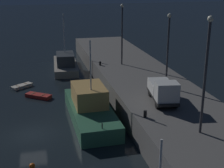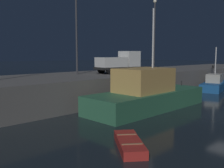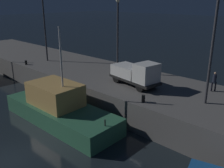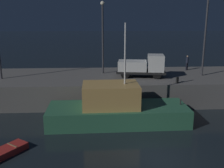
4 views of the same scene
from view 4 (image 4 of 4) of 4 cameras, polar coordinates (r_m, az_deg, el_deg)
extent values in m
plane|color=black|center=(17.48, 9.88, -15.69)|extent=(320.00, 320.00, 0.00)
cube|color=#5B5956|center=(29.25, 4.26, -0.43)|extent=(70.40, 9.20, 2.50)
cube|color=#2D6647|center=(22.14, 1.27, -6.66)|extent=(11.68, 4.06, 1.50)
cube|color=tan|center=(21.54, -0.31, -2.45)|extent=(4.62, 3.17, 1.92)
cylinder|color=silver|center=(20.93, 2.88, 6.54)|extent=(0.14, 0.14, 4.86)
cylinder|color=#262626|center=(22.91, 14.74, -3.76)|extent=(0.10, 0.10, 0.50)
cube|color=#B22823|center=(18.78, -22.68, -13.68)|extent=(2.80, 3.23, 0.43)
cube|color=olive|center=(19.02, -20.96, -12.36)|extent=(0.84, 0.65, 0.04)
cylinder|color=#38383D|center=(29.25, -2.03, 9.52)|extent=(0.20, 0.20, 7.47)
sphere|color=#F9EFCC|center=(29.18, -2.10, 17.21)|extent=(0.44, 0.44, 0.44)
cylinder|color=#38383D|center=(29.77, 19.63, 9.72)|extent=(0.20, 0.20, 8.43)
cylinder|color=black|center=(28.96, 9.53, 2.71)|extent=(0.93, 0.41, 0.90)
cylinder|color=black|center=(27.32, 9.76, 2.00)|extent=(0.93, 0.41, 0.90)
cylinder|color=black|center=(28.90, 3.04, 2.87)|extent=(0.93, 0.41, 0.90)
cylinder|color=black|center=(27.26, 2.89, 2.17)|extent=(0.93, 0.41, 0.90)
cube|color=black|center=(28.04, 6.31, 2.70)|extent=(5.35, 2.73, 0.25)
cube|color=silver|center=(27.93, 9.52, 4.57)|extent=(1.91, 2.21, 1.69)
cube|color=silver|center=(27.92, 4.46, 4.03)|extent=(3.23, 2.41, 1.03)
cylinder|color=black|center=(32.73, 15.89, 3.64)|extent=(0.14, 0.14, 0.84)
cylinder|color=black|center=(33.03, 16.11, 3.71)|extent=(0.14, 0.14, 0.84)
cylinder|color=#1E2333|center=(32.75, 16.09, 4.99)|extent=(0.45, 0.45, 0.69)
sphere|color=tan|center=(32.68, 16.15, 5.80)|extent=(0.20, 0.20, 0.20)
cylinder|color=black|center=(26.15, 14.05, 0.87)|extent=(0.28, 0.28, 0.59)
camera|label=1|loc=(35.50, 63.06, 14.96)|focal=51.68mm
camera|label=2|loc=(17.33, -64.13, -7.88)|focal=40.85mm
camera|label=3|loc=(20.68, 62.42, 11.23)|focal=40.40mm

